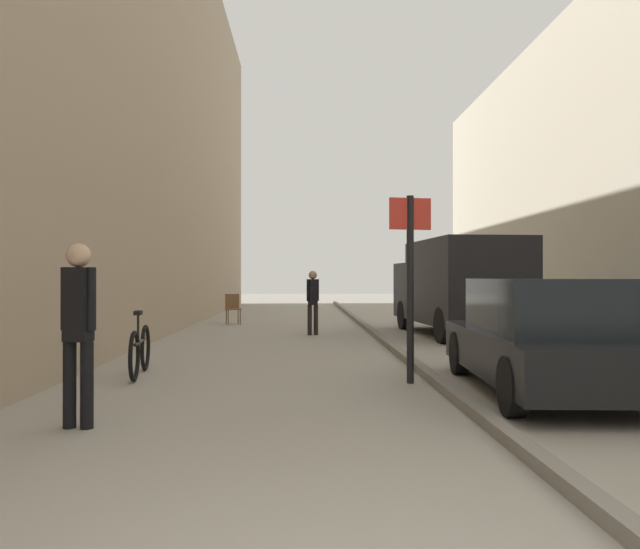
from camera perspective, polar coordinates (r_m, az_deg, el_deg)
name	(u,v)px	position (r m, az deg, el deg)	size (l,w,h in m)	color
ground_plane	(313,340)	(14.46, -0.68, -6.07)	(80.00, 80.00, 0.00)	gray
building_facade_left	(108,55)	(15.90, -18.92, 18.49)	(2.24, 40.00, 13.14)	gray
kerb_strip	(380,338)	(14.57, 5.57, -5.79)	(0.16, 40.00, 0.12)	slate
pedestrian_main_foreground	(313,298)	(15.74, -0.67, -2.17)	(0.32, 0.23, 1.63)	black
pedestrian_mid_block	(78,321)	(6.49, -21.31, -4.03)	(0.35, 0.23, 1.80)	black
delivery_van	(458,285)	(16.01, 12.55, -0.93)	(2.44, 5.44, 2.37)	black
parked_car	(546,336)	(8.46, 20.02, -5.37)	(2.04, 4.30, 1.45)	black
street_sign_post	(410,272)	(8.69, 8.28, 0.25)	(0.60, 0.13, 2.60)	black
bicycle_leaning	(140,350)	(9.66, -16.20, -6.71)	(0.24, 1.77, 0.98)	black
cafe_chair_near_window	(233,307)	(19.62, -8.01, -2.93)	(0.54, 0.54, 0.94)	brown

